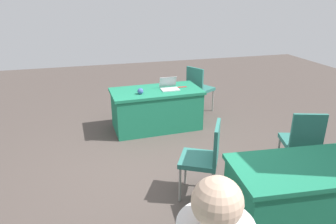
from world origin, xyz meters
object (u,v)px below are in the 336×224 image
Objects in this scene: chair_tucked_left at (199,86)px; laptop_silver at (169,87)px; table_foreground at (156,109)px; table_mid_right at (305,195)px; chair_tucked_right at (205,155)px; scissors_red at (182,87)px; yarn_ball at (140,91)px; chair_back_row at (302,139)px.

chair_tucked_left reaches higher than laptop_silver.
table_foreground and table_mid_right have the same top height.
chair_tucked_right is 2.25m from scissors_red.
table_foreground is 1.69× the size of chair_tucked_right.
chair_tucked_left reaches higher than yarn_ball.
table_foreground is 5.12× the size of laptop_silver.
table_mid_right is 1.70× the size of chair_back_row.
laptop_silver is (0.67, -2.91, 0.40)m from table_mid_right.
laptop_silver is at bearing -165.10° from yarn_ball.
chair_tucked_right is at bearing 92.03° from table_foreground.
table_foreground is 0.62m from scissors_red.
table_mid_right is at bearing -106.62° from chair_back_row.
yarn_ball is at bearing 27.02° from table_foreground.
table_foreground is 0.47m from laptop_silver.
chair_tucked_right is 3.02× the size of laptop_silver.
chair_back_row reaches higher than yarn_ball.
chair_back_row is 2.66m from yarn_ball.
chair_tucked_left is 1.00× the size of chair_tucked_right.
scissors_red is (0.42, -2.97, 0.37)m from table_mid_right.
yarn_ball reaches higher than table_foreground.
table_mid_right is at bearing 113.95° from yarn_ball.
laptop_silver is 3.09× the size of yarn_ball.
chair_tucked_right is (0.84, -0.76, 0.19)m from table_mid_right.
scissors_red is (-0.81, -0.20, -0.05)m from yarn_ball.
scissors_red is (0.53, 0.51, 0.17)m from chair_tucked_left.
scissors_red is at bearing -168.47° from laptop_silver.
chair_back_row is 9.43× the size of yarn_ball.
table_mid_right is 1.15m from chair_tucked_right.
chair_tucked_left is 1.53m from yarn_ball.
yarn_ball is (1.23, -2.77, 0.41)m from table_mid_right.
chair_tucked_left is 5.38× the size of scissors_red.
laptop_silver is at bearing 11.32° from scissors_red.
chair_tucked_left is at bearing -152.07° from yarn_ball.
chair_tucked_right reaches higher than table_mid_right.
table_mid_right is 3.48m from chair_tucked_left.
table_foreground is 9.11× the size of scissors_red.
table_mid_right is at bearing 107.32° from table_foreground.
chair_back_row is 2.45m from laptop_silver.
table_mid_right is 1.72× the size of chair_tucked_left.
chair_tucked_right is 1.38m from chair_back_row.
scissors_red is at bearing -166.18° from yarn_ball.
table_mid_right is 3.05m from yarn_ball.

